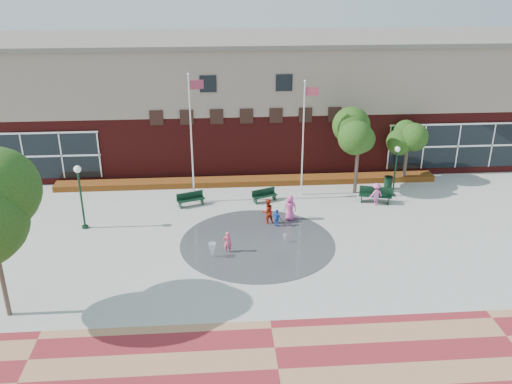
{
  "coord_description": "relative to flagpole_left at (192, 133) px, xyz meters",
  "views": [
    {
      "loc": [
        -2.05,
        -22.98,
        13.98
      ],
      "look_at": [
        0.0,
        4.0,
        2.6
      ],
      "focal_mm": 38.0,
      "sensor_mm": 36.0,
      "label": 1
    }
  ],
  "objects": [
    {
      "name": "lamp_left",
      "position": [
        -6.19,
        -3.35,
        -2.18
      ],
      "size": [
        0.4,
        0.4,
        3.82
      ],
      "color": "black",
      "rests_on": "ground"
    },
    {
      "name": "bench_right",
      "position": [
        11.41,
        -1.07,
        -4.23
      ],
      "size": [
        2.1,
        1.1,
        1.02
      ],
      "rotation": [
        0.0,
        0.0,
        -0.28
      ],
      "color": "black",
      "rests_on": "ground"
    },
    {
      "name": "tree_mid",
      "position": [
        10.52,
        0.61,
        -0.56
      ],
      "size": [
        3.25,
        3.25,
        5.48
      ],
      "color": "#48362F",
      "rests_on": "ground"
    },
    {
      "name": "adult_red",
      "position": [
        4.31,
        -3.51,
        -3.79
      ],
      "size": [
        0.92,
        0.84,
        1.54
      ],
      "primitive_type": "imported",
      "rotation": [
        0.0,
        0.0,
        3.58
      ],
      "color": "red",
      "rests_on": "ground"
    },
    {
      "name": "plaza_concrete",
      "position": [
        3.54,
        -4.9,
        -4.55
      ],
      "size": [
        46.0,
        18.0,
        0.01
      ],
      "primitive_type": "cube",
      "color": "#A8A8A0",
      "rests_on": "ground"
    },
    {
      "name": "tree_small_right",
      "position": [
        14.42,
        2.36,
        -1.42
      ],
      "size": [
        2.51,
        2.51,
        4.29
      ],
      "color": "#48362F",
      "rests_on": "ground"
    },
    {
      "name": "flower_bed",
      "position": [
        3.54,
        2.7,
        -4.56
      ],
      "size": [
        26.0,
        1.2,
        0.4
      ],
      "primitive_type": "cube",
      "color": "#AA0908",
      "rests_on": "ground"
    },
    {
      "name": "trash_can",
      "position": [
        12.88,
        1.02,
        -4.08
      ],
      "size": [
        0.57,
        0.57,
        0.93
      ],
      "color": "black",
      "rests_on": "ground"
    },
    {
      "name": "splash_pad",
      "position": [
        3.54,
        -5.9,
        -4.55
      ],
      "size": [
        8.4,
        8.4,
        0.01
      ],
      "primitive_type": "cylinder",
      "color": "#383A3D",
      "rests_on": "ground"
    },
    {
      "name": "child_blue",
      "position": [
        4.81,
        -3.98,
        -4.02
      ],
      "size": [
        0.63,
        0.62,
        1.07
      ],
      "primitive_type": "imported",
      "rotation": [
        0.0,
        0.0,
        2.37
      ],
      "color": "blue",
      "rests_on": "ground"
    },
    {
      "name": "bench_left",
      "position": [
        -0.23,
        -0.67,
        -4.27
      ],
      "size": [
        1.79,
        1.07,
        0.87
      ],
      "rotation": [
        0.0,
        0.0,
        0.36
      ],
      "color": "black",
      "rests_on": "ground"
    },
    {
      "name": "water_jet_a",
      "position": [
        1.1,
        -7.29,
        -4.56
      ],
      "size": [
        0.41,
        0.41,
        0.79
      ],
      "primitive_type": "cone",
      "rotation": [
        3.14,
        0.0,
        0.0
      ],
      "color": "white",
      "rests_on": "ground"
    },
    {
      "name": "child_splash",
      "position": [
        1.9,
        -6.8,
        -3.95
      ],
      "size": [
        0.47,
        0.34,
        1.21
      ],
      "primitive_type": "imported",
      "rotation": [
        0.0,
        0.0,
        3.27
      ],
      "color": "#F0527A",
      "rests_on": "ground"
    },
    {
      "name": "library_building",
      "position": [
        3.54,
        8.58,
        0.09
      ],
      "size": [
        44.4,
        10.4,
        9.2
      ],
      "color": "#551413",
      "rests_on": "ground"
    },
    {
      "name": "paver_band",
      "position": [
        3.54,
        -15.9,
        -4.55
      ],
      "size": [
        46.0,
        6.0,
        0.01
      ],
      "primitive_type": "cube",
      "color": "maroon",
      "rests_on": "ground"
    },
    {
      "name": "ground",
      "position": [
        3.54,
        -8.9,
        -4.56
      ],
      "size": [
        120.0,
        120.0,
        0.0
      ],
      "primitive_type": "plane",
      "color": "#666056",
      "rests_on": "ground"
    },
    {
      "name": "lamp_right",
      "position": [
        12.87,
        -0.1,
        -2.44
      ],
      "size": [
        0.36,
        0.36,
        3.4
      ],
      "color": "black",
      "rests_on": "ground"
    },
    {
      "name": "person_bench",
      "position": [
        11.33,
        -1.39,
        -3.83
      ],
      "size": [
        1.06,
        0.79,
        1.46
      ],
      "primitive_type": "imported",
      "rotation": [
        0.0,
        0.0,
        3.44
      ],
      "color": "pink",
      "rests_on": "ground"
    },
    {
      "name": "bench_mid",
      "position": [
        4.43,
        -0.36,
        -4.29
      ],
      "size": [
        1.68,
        1.05,
        0.82
      ],
      "rotation": [
        0.0,
        0.0,
        0.4
      ],
      "color": "black",
      "rests_on": "ground"
    },
    {
      "name": "flagpole_right",
      "position": [
        6.97,
        0.57,
        -0.33
      ],
      "size": [
        0.92,
        0.25,
        7.56
      ],
      "rotation": [
        0.0,
        0.0,
        -0.19
      ],
      "color": "white",
      "rests_on": "ground"
    },
    {
      "name": "water_jet_b",
      "position": [
        5.02,
        -5.95,
        -4.56
      ],
      "size": [
        0.2,
        0.2,
        0.45
      ],
      "primitive_type": "cone",
      "rotation": [
        3.14,
        0.0,
        0.0
      ],
      "color": "white",
      "rests_on": "ground"
    },
    {
      "name": "adult_pink",
      "position": [
        5.68,
        -3.15,
        -3.78
      ],
      "size": [
        0.8,
        0.56,
        1.56
      ],
      "primitive_type": "imported",
      "rotation": [
        0.0,
        0.0,
        3.23
      ],
      "color": "#DE4899",
      "rests_on": "ground"
    },
    {
      "name": "flagpole_left",
      "position": [
        0.0,
        0.0,
        0.0
      ],
      "size": [
        0.94,
        0.29,
        8.18
      ],
      "rotation": [
        0.0,
        0.0,
        0.23
      ],
      "color": "white",
      "rests_on": "ground"
    }
  ]
}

